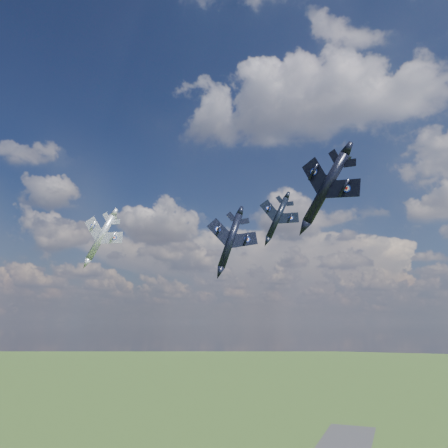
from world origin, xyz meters
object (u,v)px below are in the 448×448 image
at_px(jet_lead_navy, 230,241).
at_px(jet_left_silver, 101,237).
at_px(jet_right_navy, 326,188).
at_px(jet_high_navy, 277,218).

height_order(jet_lead_navy, jet_left_silver, jet_left_silver).
relative_size(jet_right_navy, jet_high_navy, 1.14).
distance_m(jet_right_navy, jet_left_silver, 52.26).
xyz_separation_m(jet_right_navy, jet_left_silver, (-49.48, 16.81, -0.18)).
xyz_separation_m(jet_high_navy, jet_left_silver, (-35.67, -10.33, -3.34)).
bearing_deg(jet_high_navy, jet_right_navy, -81.57).
height_order(jet_right_navy, jet_high_navy, jet_high_navy).
bearing_deg(jet_high_navy, jet_left_silver, 177.63).
bearing_deg(jet_left_silver, jet_high_navy, 5.97).
xyz_separation_m(jet_lead_navy, jet_right_navy, (22.56, -22.99, 1.69)).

